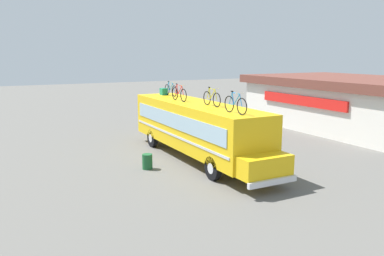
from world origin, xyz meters
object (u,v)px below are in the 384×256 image
at_px(luggage_bag_1, 164,92).
at_px(trash_bin, 147,162).
at_px(rooftop_bicycle_2, 179,94).
at_px(bus, 197,126).
at_px(rooftop_bicycle_4, 235,104).
at_px(rooftop_bicycle_3, 212,98).
at_px(rooftop_bicycle_1, 171,90).

distance_m(luggage_bag_1, trash_bin, 6.89).
bearing_deg(rooftop_bicycle_2, bus, 17.62).
distance_m(rooftop_bicycle_2, trash_bin, 4.54).
xyz_separation_m(rooftop_bicycle_4, trash_bin, (-3.50, -2.81, -3.08)).
height_order(rooftop_bicycle_2, trash_bin, rooftop_bicycle_2).
relative_size(luggage_bag_1, rooftop_bicycle_4, 0.27).
xyz_separation_m(bus, rooftop_bicycle_3, (1.45, 0.07, 1.65)).
relative_size(rooftop_bicycle_1, rooftop_bicycle_4, 1.03).
bearing_deg(rooftop_bicycle_1, rooftop_bicycle_2, -14.82).
relative_size(bus, rooftop_bicycle_4, 7.13).
distance_m(rooftop_bicycle_1, rooftop_bicycle_2, 2.81).
xyz_separation_m(rooftop_bicycle_1, rooftop_bicycle_3, (5.48, -0.23, 0.01)).
xyz_separation_m(rooftop_bicycle_1, rooftop_bicycle_2, (2.72, -0.72, 0.02)).
height_order(bus, rooftop_bicycle_1, rooftop_bicycle_1).
distance_m(luggage_bag_1, rooftop_bicycle_2, 3.44).
bearing_deg(bus, trash_bin, -78.45).
relative_size(bus, luggage_bag_1, 26.39).
xyz_separation_m(luggage_bag_1, rooftop_bicycle_1, (0.67, 0.18, 0.16)).
bearing_deg(luggage_bag_1, rooftop_bicycle_4, -2.91).
xyz_separation_m(rooftop_bicycle_2, rooftop_bicycle_3, (2.76, 0.49, -0.00)).
distance_m(bus, rooftop_bicycle_1, 4.36).
height_order(bus, rooftop_bicycle_2, rooftop_bicycle_2).
bearing_deg(bus, luggage_bag_1, 178.43).
distance_m(rooftop_bicycle_2, rooftop_bicycle_3, 2.80).
bearing_deg(luggage_bag_1, bus, -1.57).
height_order(luggage_bag_1, rooftop_bicycle_1, rooftop_bicycle_1).
relative_size(luggage_bag_1, rooftop_bicycle_3, 0.28).
relative_size(rooftop_bicycle_4, trash_bin, 2.29).
bearing_deg(trash_bin, rooftop_bicycle_1, 143.68).
relative_size(rooftop_bicycle_2, rooftop_bicycle_4, 1.05).
xyz_separation_m(bus, rooftop_bicycle_1, (-4.03, 0.30, 1.64)).
bearing_deg(bus, rooftop_bicycle_4, -4.43).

